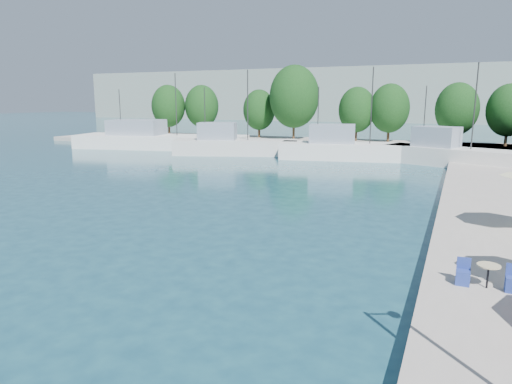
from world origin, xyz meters
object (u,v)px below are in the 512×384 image
at_px(trawler_01, 157,140).
at_px(trawler_03, 350,150).
at_px(trawler_02, 233,146).
at_px(trawler_04, 452,155).

xyz_separation_m(trawler_01, trawler_03, (26.34, -1.12, 0.00)).
bearing_deg(trawler_02, trawler_04, -18.44).
bearing_deg(trawler_04, trawler_03, -164.31).
bearing_deg(trawler_03, trawler_02, 173.48).
height_order(trawler_02, trawler_04, same).
relative_size(trawler_02, trawler_04, 1.06).
distance_m(trawler_01, trawler_04, 36.62).
relative_size(trawler_01, trawler_02, 1.59).
distance_m(trawler_03, trawler_04, 10.26).
xyz_separation_m(trawler_02, trawler_04, (23.95, 0.42, 0.00)).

